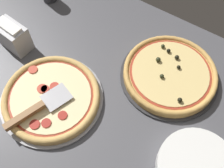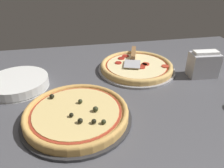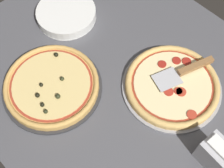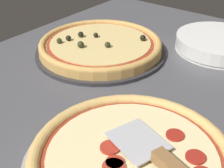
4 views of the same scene
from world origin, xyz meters
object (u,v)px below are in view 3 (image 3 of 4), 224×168
at_px(pizza_back, 51,85).
at_px(serving_spatula, 190,69).
at_px(pizza_front, 172,85).
at_px(plate_stack, 66,14).
at_px(napkin_holder, 219,157).

xyz_separation_m(pizza_back, serving_spatula, (-0.31, -0.40, 0.02)).
height_order(pizza_back, serving_spatula, serving_spatula).
bearing_deg(pizza_front, plate_stack, 6.48).
bearing_deg(napkin_holder, pizza_back, 19.67).
bearing_deg(plate_stack, pizza_back, 131.34).
xyz_separation_m(pizza_front, serving_spatula, (-0.01, -0.08, 0.02)).
bearing_deg(napkin_holder, pizza_front, -21.78).
bearing_deg(serving_spatula, pizza_front, 85.68).
bearing_deg(pizza_back, napkin_holder, -160.33).
distance_m(pizza_back, plate_stack, 0.34).
bearing_deg(plate_stack, pizza_front, -173.52).
distance_m(plate_stack, napkin_holder, 0.81).
height_order(pizza_front, napkin_holder, napkin_holder).
xyz_separation_m(serving_spatula, plate_stack, (0.54, 0.14, -0.02)).
bearing_deg(pizza_front, serving_spatula, -94.32).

